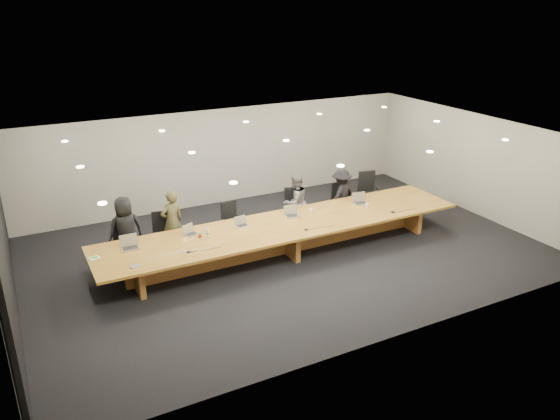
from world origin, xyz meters
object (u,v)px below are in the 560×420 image
object	(u,v)px
chair_mid_right	(294,208)
person_d	(341,195)
mic_left	(189,252)
chair_far_left	(126,242)
chair_right	(342,201)
paper_cup_near	(311,210)
paper_cup_far	(367,205)
conference_table	(286,233)
laptop_e	(361,199)
laptop_b	(191,230)
laptop_a	(130,242)
person_c	(295,202)
av_box	(135,266)
chair_far_right	(369,192)
amber_mug	(200,236)
mic_center	(306,229)
water_bottle	(208,233)
person_b	(172,222)
mic_right	(393,212)
chair_left	(162,233)
laptop_d	(292,211)
chair_mid_left	(233,222)
person_a	(126,230)
laptop_c	(242,222)

from	to	relation	value
chair_mid_right	person_d	world-z (taller)	person_d
person_d	mic_left	world-z (taller)	person_d
chair_far_left	chair_right	xyz separation A→B (m)	(5.91, 0.01, 0.01)
paper_cup_near	paper_cup_far	xyz separation A→B (m)	(1.43, -0.37, 0.00)
conference_table	laptop_e	bearing A→B (deg)	7.34
chair_right	laptop_b	size ratio (longest dim) A/B	3.35
chair_right	laptop_a	xyz separation A→B (m)	(-6.01, -0.94, 0.39)
person_c	av_box	world-z (taller)	person_c
chair_far_right	amber_mug	size ratio (longest dim) A/B	13.52
chair_right	mic_center	distance (m)	2.83
chair_far_left	water_bottle	size ratio (longest dim) A/B	5.28
person_c	person_d	bearing A→B (deg)	167.40
person_b	amber_mug	size ratio (longest dim) A/B	18.07
person_b	amber_mug	bearing A→B (deg)	92.90
conference_table	laptop_b	size ratio (longest dim) A/B	29.57
amber_mug	av_box	distance (m)	1.79
chair_right	laptop_a	world-z (taller)	laptop_a
chair_right	mic_right	bearing A→B (deg)	-86.97
chair_far_left	chair_mid_right	world-z (taller)	chair_mid_right
chair_left	mic_right	bearing A→B (deg)	-7.61
mic_right	chair_right	bearing A→B (deg)	99.32
chair_mid_right	laptop_a	world-z (taller)	chair_mid_right
chair_left	av_box	world-z (taller)	chair_left
person_c	mic_center	distance (m)	1.77
chair_left	laptop_d	size ratio (longest dim) A/B	2.98
chair_mid_right	chair_right	bearing A→B (deg)	15.57
chair_mid_left	laptop_d	size ratio (longest dim) A/B	2.99
chair_left	mic_right	world-z (taller)	chair_left
av_box	chair_far_left	bearing A→B (deg)	64.35
person_d	laptop_d	xyz separation A→B (m)	(-1.95, -0.78, 0.16)
person_b	laptop_d	xyz separation A→B (m)	(2.73, -0.93, 0.10)
person_d	laptop_b	xyz separation A→B (m)	(-4.49, -0.70, 0.14)
conference_table	mic_right	world-z (taller)	mic_right
chair_far_right	water_bottle	size ratio (longest dim) A/B	6.24
person_b	laptop_d	size ratio (longest dim) A/B	4.59
person_b	paper_cup_near	xyz separation A→B (m)	(3.29, -0.88, 0.01)
laptop_a	av_box	xyz separation A→B (m)	(-0.12, -0.89, -0.13)
conference_table	person_d	distance (m)	2.57
chair_mid_left	laptop_d	distance (m)	1.53
paper_cup_near	mic_left	world-z (taller)	paper_cup_near
person_a	person_b	world-z (taller)	person_a
chair_left	laptop_d	distance (m)	3.15
person_b	person_d	world-z (taller)	person_b
paper_cup_far	conference_table	bearing A→B (deg)	-179.36
water_bottle	av_box	xyz separation A→B (m)	(-1.80, -0.70, -0.08)
chair_mid_left	chair_right	distance (m)	3.27
person_b	mic_center	size ratio (longest dim) A/B	14.28
laptop_c	amber_mug	xyz separation A→B (m)	(-1.11, -0.17, -0.07)
water_bottle	paper_cup_far	xyz separation A→B (m)	(4.26, -0.11, -0.05)
chair_mid_left	laptop_b	distance (m)	1.61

